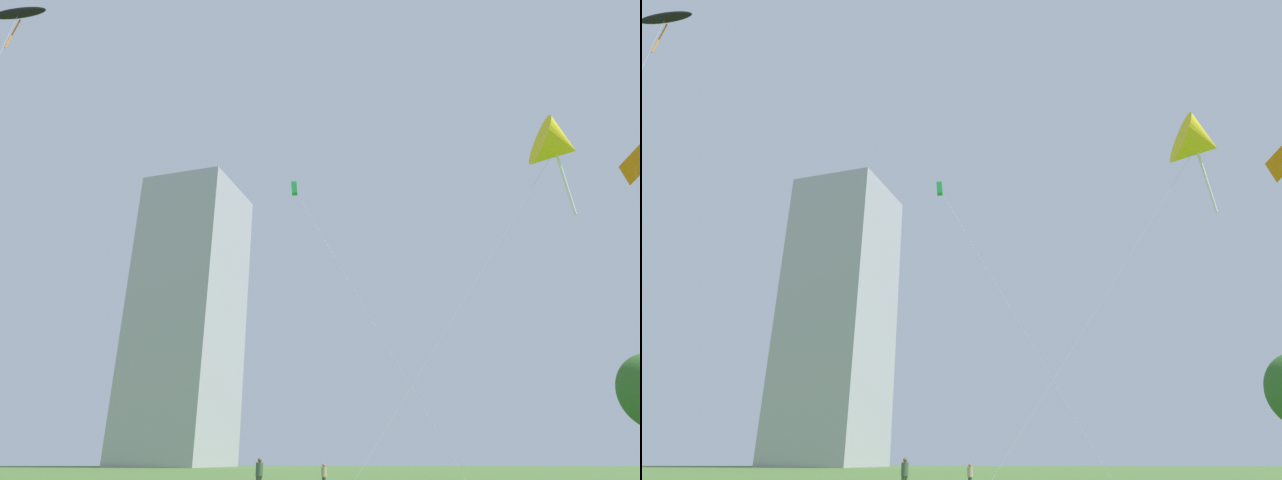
{
  "view_description": "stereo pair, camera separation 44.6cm",
  "coord_description": "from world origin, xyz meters",
  "views": [
    {
      "loc": [
        2.58,
        -12.54,
        1.83
      ],
      "look_at": [
        2.4,
        10.2,
        11.4
      ],
      "focal_mm": 29.22,
      "sensor_mm": 36.0,
      "label": 1
    },
    {
      "loc": [
        3.03,
        -12.53,
        1.83
      ],
      "look_at": [
        2.4,
        10.2,
        11.4
      ],
      "focal_mm": 29.22,
      "sensor_mm": 36.0,
      "label": 2
    }
  ],
  "objects": [
    {
      "name": "kite_flying_3",
      "position": [
        20.86,
        14.07,
        17.62
      ],
      "size": [
        1.67,
        3.05,
        18.24
      ],
      "color": "silver",
      "rests_on": "ground"
    },
    {
      "name": "distant_highrise_0",
      "position": [
        -33.38,
        121.76,
        36.89
      ],
      "size": [
        28.32,
        28.89,
        73.77
      ],
      "primitive_type": "cube",
      "rotation": [
        0.0,
        0.0,
        -0.27
      ],
      "color": "#A8A8AD",
      "rests_on": "ground"
    },
    {
      "name": "person_standing_2",
      "position": [
        2.54,
        23.57,
        0.9
      ],
      "size": [
        0.34,
        0.34,
        1.55
      ],
      "rotation": [
        0.0,
        0.0,
        5.44
      ],
      "color": "#3F593F",
      "rests_on": "ground"
    },
    {
      "name": "kite_flying_0",
      "position": [
        0.43,
        22.76,
        20.81
      ],
      "size": [
        11.21,
        1.75,
        21.56
      ],
      "color": "silver",
      "rests_on": "ground"
    },
    {
      "name": "person_standing_0",
      "position": [
        -1.14,
        19.86,
        1.09
      ],
      "size": [
        0.42,
        0.42,
        1.88
      ],
      "rotation": [
        0.0,
        0.0,
        0.2
      ],
      "color": "#3F593F",
      "rests_on": "ground"
    },
    {
      "name": "kite_flying_2",
      "position": [
        11.57,
        4.51,
        12.9
      ],
      "size": [
        10.08,
        2.62,
        14.09
      ],
      "color": "silver",
      "rests_on": "ground"
    },
    {
      "name": "kite_flying_1",
      "position": [
        -19.43,
        15.55,
        31.47
      ],
      "size": [
        6.24,
        9.37,
        31.99
      ],
      "color": "silver",
      "rests_on": "ground"
    }
  ]
}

